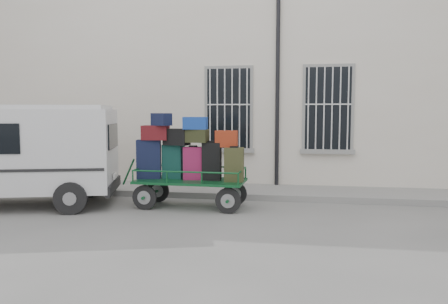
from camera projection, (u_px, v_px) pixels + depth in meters
name	position (u px, v px, depth m)	size (l,w,h in m)	color
ground	(225.00, 212.00, 9.36)	(80.00, 80.00, 0.00)	slate
building	(252.00, 87.00, 14.49)	(24.00, 5.15, 6.00)	beige
sidewalk	(239.00, 191.00, 11.51)	(24.00, 1.70, 0.15)	gray
luggage_cart	(187.00, 160.00, 9.79)	(2.88, 1.18, 2.12)	black
van	(12.00, 149.00, 9.85)	(4.89, 3.09, 2.30)	silver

